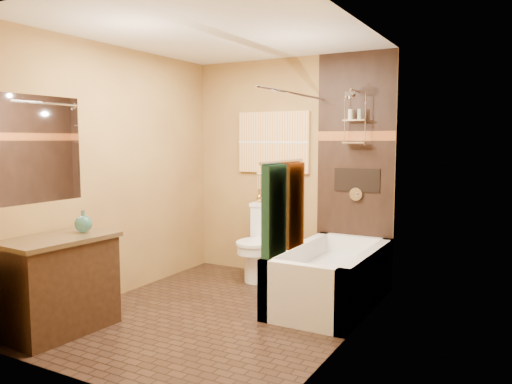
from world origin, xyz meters
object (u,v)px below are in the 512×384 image
Objects in this scene: vanity at (59,284)px; bathtub at (331,282)px; sunset_painting at (273,142)px; toilet at (262,242)px.

bathtub is at bearing 48.78° from vanity.
sunset_painting is 1.06× the size of toilet.
sunset_painting is at bearing 85.63° from toilet.
sunset_painting is at bearing 77.23° from vanity.
bathtub is (1.00, -0.73, -1.33)m from sunset_painting.
bathtub is 1.76× the size of toilet.
vanity is at bearing -112.78° from toilet.
toilet reaches higher than vanity.
vanity is at bearing -134.90° from bathtub.
toilet is at bearing 155.83° from bathtub.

